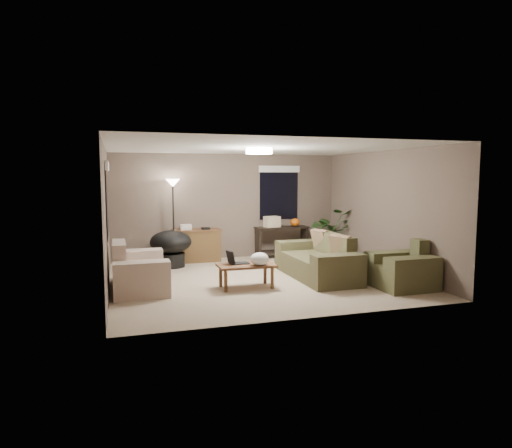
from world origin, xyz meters
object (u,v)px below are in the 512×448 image
object	(u,v)px
loveseat	(138,273)
floor_lamp	(173,193)
console_table	(282,239)
cat_scratching_post	(347,253)
main_sofa	(318,262)
houseplant	(330,238)
armchair	(402,271)
papasan_chair	(171,246)
coffee_table	(246,268)
desk	(197,245)

from	to	relation	value
loveseat	floor_lamp	bearing A→B (deg)	68.22
console_table	cat_scratching_post	bearing A→B (deg)	-40.39
main_sofa	console_table	distance (m)	2.30
houseplant	cat_scratching_post	xyz separation A→B (m)	(0.09, -0.72, -0.25)
console_table	floor_lamp	bearing A→B (deg)	179.99
armchair	papasan_chair	distance (m)	4.83
coffee_table	console_table	distance (m)	3.17
coffee_table	houseplant	world-z (taller)	houseplant
papasan_chair	armchair	bearing A→B (deg)	-39.87
loveseat	cat_scratching_post	size ratio (longest dim) A/B	3.20
loveseat	desk	xyz separation A→B (m)	(1.44, 2.31, 0.08)
papasan_chair	cat_scratching_post	distance (m)	4.01
console_table	main_sofa	bearing A→B (deg)	-91.93
desk	loveseat	bearing A→B (deg)	-121.91
main_sofa	coffee_table	size ratio (longest dim) A/B	2.20
coffee_table	cat_scratching_post	distance (m)	3.34
loveseat	armchair	distance (m)	4.66
armchair	desk	distance (m)	4.69
console_table	papasan_chair	xyz separation A→B (m)	(-2.72, -0.41, 0.03)
coffee_table	desk	distance (m)	2.78
armchair	houseplant	world-z (taller)	houseplant
coffee_table	papasan_chair	distance (m)	2.52
coffee_table	houseplant	bearing A→B (deg)	40.18
loveseat	houseplant	bearing A→B (deg)	22.53
desk	floor_lamp	xyz separation A→B (m)	(-0.54, -0.05, 1.22)
loveseat	console_table	xyz separation A→B (m)	(3.51, 2.26, 0.14)
floor_lamp	loveseat	bearing A→B (deg)	-111.78
coffee_table	floor_lamp	xyz separation A→B (m)	(-0.94, 2.70, 1.24)
coffee_table	main_sofa	bearing A→B (deg)	14.46
main_sofa	console_table	size ratio (longest dim) A/B	1.69
console_table	houseplant	bearing A→B (deg)	-15.98
armchair	coffee_table	world-z (taller)	armchair
armchair	papasan_chair	size ratio (longest dim) A/B	0.91
main_sofa	loveseat	world-z (taller)	same
cat_scratching_post	papasan_chair	bearing A→B (deg)	170.85
main_sofa	coffee_table	xyz separation A→B (m)	(-1.59, -0.41, 0.06)
main_sofa	armchair	world-z (taller)	same
main_sofa	console_table	xyz separation A→B (m)	(0.08, 2.29, 0.14)
armchair	console_table	world-z (taller)	armchair
floor_lamp	cat_scratching_post	bearing A→B (deg)	-15.26
main_sofa	floor_lamp	size ratio (longest dim) A/B	1.15
desk	cat_scratching_post	size ratio (longest dim) A/B	2.20
loveseat	houseplant	distance (m)	5.04
console_table	papasan_chair	distance (m)	2.76
console_table	floor_lamp	world-z (taller)	floor_lamp
armchair	houseplant	xyz separation A→B (m)	(0.16, 3.18, 0.17)
coffee_table	houseplant	distance (m)	3.68
armchair	console_table	distance (m)	3.65
houseplant	papasan_chair	bearing A→B (deg)	-178.77
armchair	desk	xyz separation A→B (m)	(-3.06, 3.56, 0.08)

